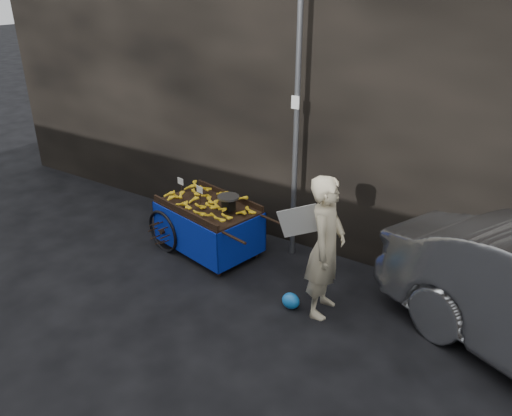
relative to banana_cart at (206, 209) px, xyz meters
The scene contains 6 objects.
ground 1.30m from the banana_cart, 36.33° to the right, with size 80.00×80.00×0.00m, color black.
building_wall 2.94m from the banana_cart, 56.94° to the left, with size 13.50×2.00×5.00m.
street_pole 1.87m from the banana_cart, 28.99° to the left, with size 0.12×0.10×4.00m.
banana_cart is the anchor object (origin of this frame).
vendor 2.30m from the banana_cart, 11.01° to the right, with size 0.86×0.75×1.88m.
plastic_bag 2.07m from the banana_cart, 18.36° to the right, with size 0.25×0.20×0.22m, color blue.
Camera 1 is at (3.59, -4.75, 4.00)m, focal length 35.00 mm.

